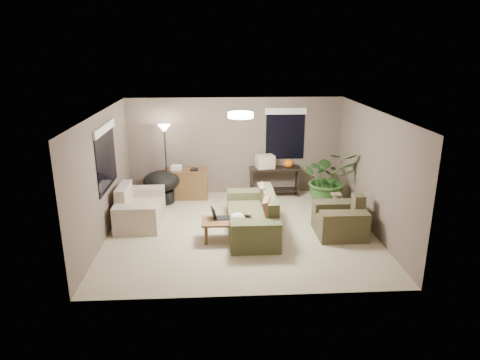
{
  "coord_description": "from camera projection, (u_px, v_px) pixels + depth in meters",
  "views": [
    {
      "loc": [
        -0.48,
        -8.31,
        3.72
      ],
      "look_at": [
        0.0,
        0.2,
        1.05
      ],
      "focal_mm": 32.0,
      "sensor_mm": 36.0,
      "label": 1
    }
  ],
  "objects": [
    {
      "name": "loveseat",
      "position": [
        139.0,
        209.0,
        9.4
      ],
      "size": [
        0.9,
        1.6,
        0.85
      ],
      "color": "beige",
      "rests_on": "ground"
    },
    {
      "name": "papasan_chair",
      "position": [
        162.0,
        184.0,
        10.55
      ],
      "size": [
        1.15,
        1.15,
        0.8
      ],
      "color": "black",
      "rests_on": "ground"
    },
    {
      "name": "pumpkin",
      "position": [
        288.0,
        163.0,
        10.93
      ],
      "size": [
        0.34,
        0.34,
        0.21
      ],
      "primitive_type": "ellipsoid",
      "rotation": [
        0.0,
        0.0,
        0.38
      ],
      "color": "orange",
      "rests_on": "console_table"
    },
    {
      "name": "room_shell",
      "position": [
        241.0,
        174.0,
        8.68
      ],
      "size": [
        5.5,
        5.5,
        5.5
      ],
      "color": "#BAAB8A",
      "rests_on": "ground"
    },
    {
      "name": "window_back",
      "position": [
        286.0,
        125.0,
        10.95
      ],
      "size": [
        1.06,
        0.05,
        1.33
      ],
      "color": "black",
      "rests_on": "room_shell"
    },
    {
      "name": "desk",
      "position": [
        187.0,
        184.0,
        10.87
      ],
      "size": [
        1.1,
        0.5,
        0.75
      ],
      "color": "brown",
      "rests_on": "ground"
    },
    {
      "name": "desk_papers",
      "position": [
        180.0,
        168.0,
        10.72
      ],
      "size": [
        0.69,
        0.29,
        0.12
      ],
      "color": "silver",
      "rests_on": "desk"
    },
    {
      "name": "houseplant",
      "position": [
        328.0,
        185.0,
        10.23
      ],
      "size": [
        1.28,
        1.42,
        1.11
      ],
      "primitive_type": "imported",
      "color": "#2D5923",
      "rests_on": "ground"
    },
    {
      "name": "ceiling_fixture",
      "position": [
        241.0,
        115.0,
        8.32
      ],
      "size": [
        0.5,
        0.5,
        0.1
      ],
      "primitive_type": "cylinder",
      "color": "white",
      "rests_on": "room_shell"
    },
    {
      "name": "window_left",
      "position": [
        106.0,
        146.0,
        8.66
      ],
      "size": [
        0.05,
        1.56,
        1.33
      ],
      "color": "black",
      "rests_on": "room_shell"
    },
    {
      "name": "cat_scratching_post",
      "position": [
        335.0,
        205.0,
        9.89
      ],
      "size": [
        0.32,
        0.32,
        0.5
      ],
      "color": "tan",
      "rests_on": "ground"
    },
    {
      "name": "throw_pillows",
      "position": [
        266.0,
        202.0,
        8.82
      ],
      "size": [
        0.32,
        1.37,
        0.47
      ],
      "color": "#8C7251",
      "rests_on": "main_sofa"
    },
    {
      "name": "console_table",
      "position": [
        274.0,
        179.0,
        11.04
      ],
      "size": [
        1.3,
        0.4,
        0.75
      ],
      "color": "black",
      "rests_on": "ground"
    },
    {
      "name": "floor_lamp",
      "position": [
        165.0,
        137.0,
        10.42
      ],
      "size": [
        0.32,
        0.32,
        1.91
      ],
      "color": "black",
      "rests_on": "ground"
    },
    {
      "name": "cardboard_box",
      "position": [
        265.0,
        162.0,
        10.88
      ],
      "size": [
        0.5,
        0.41,
        0.33
      ],
      "primitive_type": "cube",
      "rotation": [
        0.0,
        0.0,
        0.2
      ],
      "color": "beige",
      "rests_on": "console_table"
    },
    {
      "name": "main_sofa",
      "position": [
        254.0,
        218.0,
        8.91
      ],
      "size": [
        0.95,
        2.2,
        0.85
      ],
      "color": "#4D4F2F",
      "rests_on": "ground"
    },
    {
      "name": "plastic_bag",
      "position": [
        237.0,
        218.0,
        8.32
      ],
      "size": [
        0.38,
        0.36,
        0.21
      ],
      "primitive_type": "ellipsoid",
      "rotation": [
        0.0,
        0.0,
        0.39
      ],
      "color": "white",
      "rests_on": "coffee_table"
    },
    {
      "name": "laptop",
      "position": [
        218.0,
        216.0,
        8.55
      ],
      "size": [
        0.4,
        0.24,
        0.24
      ],
      "color": "black",
      "rests_on": "coffee_table"
    },
    {
      "name": "coffee_table",
      "position": [
        227.0,
        223.0,
        8.5
      ],
      "size": [
        1.0,
        0.55,
        0.42
      ],
      "color": "brown",
      "rests_on": "ground"
    },
    {
      "name": "armchair",
      "position": [
        340.0,
        221.0,
        8.78
      ],
      "size": [
        0.95,
        1.0,
        0.85
      ],
      "color": "#4E482F",
      "rests_on": "ground"
    }
  ]
}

